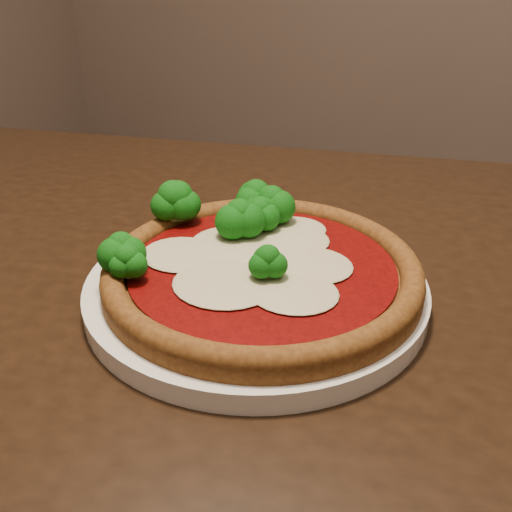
% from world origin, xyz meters
% --- Properties ---
extents(dining_table, '(1.25, 1.06, 0.75)m').
position_xyz_m(dining_table, '(-0.19, -0.04, 0.65)').
color(dining_table, black).
rests_on(dining_table, floor).
extents(plate, '(0.30, 0.30, 0.02)m').
position_xyz_m(plate, '(-0.15, -0.02, 0.76)').
color(plate, white).
rests_on(plate, dining_table).
extents(pizza, '(0.27, 0.27, 0.06)m').
position_xyz_m(pizza, '(-0.16, -0.01, 0.78)').
color(pizza, brown).
rests_on(pizza, plate).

